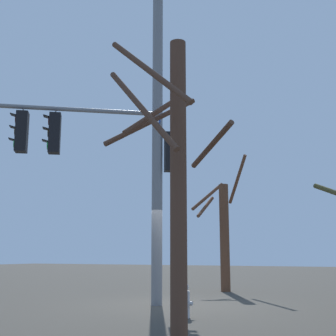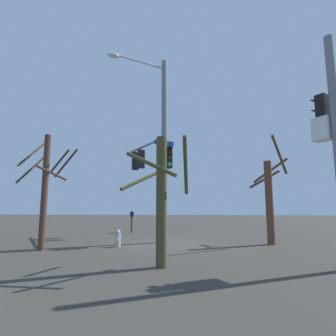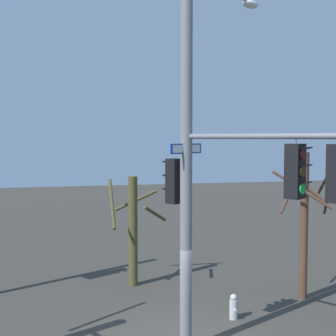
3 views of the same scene
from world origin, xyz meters
The scene contains 5 objects.
ground_plane centered at (0.00, 0.00, 0.00)m, with size 80.00×80.00×0.00m, color #3A3731.
main_signal_pole_assembly centered at (-0.97, -0.74, 4.87)m, with size 5.86×3.27×9.40m.
fire_hydrant centered at (1.11, -2.11, 0.34)m, with size 0.38×0.24×0.73m.
bare_tree_behind_pole centered at (2.18, -4.95, 2.60)m, with size 2.16×2.29×4.74m.
bare_tree_across_street centered at (-0.24, 4.79, 2.20)m, with size 2.10×1.88×4.98m.
Camera 1 is at (5.01, -11.24, 1.33)m, focal length 48.23 mm.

